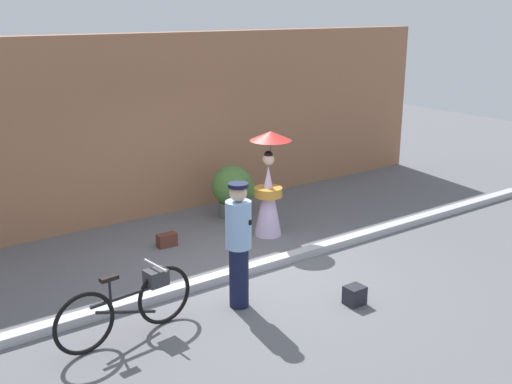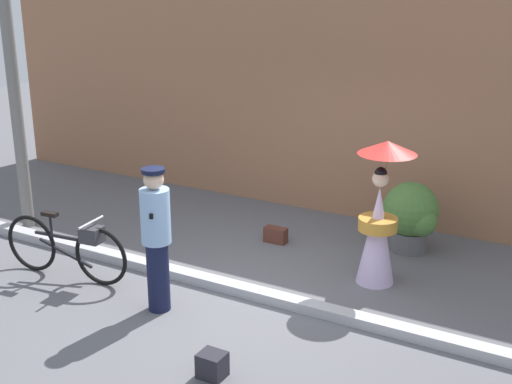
% 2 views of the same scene
% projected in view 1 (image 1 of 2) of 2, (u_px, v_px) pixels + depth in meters
% --- Properties ---
extents(ground_plane, '(30.00, 30.00, 0.00)m').
position_uv_depth(ground_plane, '(248.00, 273.00, 9.33)').
color(ground_plane, slate).
extents(building_wall, '(14.00, 0.40, 3.42)m').
position_uv_depth(building_wall, '(143.00, 127.00, 11.51)').
color(building_wall, '#9E6B4C').
rests_on(building_wall, ground_plane).
extents(sidewalk_curb, '(14.00, 0.20, 0.12)m').
position_uv_depth(sidewalk_curb, '(248.00, 269.00, 9.32)').
color(sidewalk_curb, '#B2B2B7').
rests_on(sidewalk_curb, ground_plane).
extents(bicycle_near_officer, '(1.86, 0.48, 0.87)m').
position_uv_depth(bicycle_near_officer, '(131.00, 303.00, 7.43)').
color(bicycle_near_officer, black).
rests_on(bicycle_near_officer, ground_plane).
extents(person_officer, '(0.34, 0.36, 1.72)m').
position_uv_depth(person_officer, '(239.00, 242.00, 8.04)').
color(person_officer, '#141938').
rests_on(person_officer, ground_plane).
extents(person_with_parasol, '(0.72, 0.72, 1.85)m').
position_uv_depth(person_with_parasol, '(269.00, 186.00, 10.66)').
color(person_with_parasol, silver).
rests_on(person_with_parasol, ground_plane).
extents(potted_plant_by_door, '(0.80, 0.78, 1.00)m').
position_uv_depth(potted_plant_by_door, '(234.00, 189.00, 11.73)').
color(potted_plant_by_door, '#59595B').
rests_on(potted_plant_by_door, ground_plane).
extents(backpack_on_pavement, '(0.26, 0.23, 0.26)m').
position_uv_depth(backpack_on_pavement, '(355.00, 295.00, 8.31)').
color(backpack_on_pavement, '#26262D').
rests_on(backpack_on_pavement, ground_plane).
extents(backpack_spare, '(0.33, 0.16, 0.23)m').
position_uv_depth(backpack_spare, '(167.00, 240.00, 10.33)').
color(backpack_spare, '#592D23').
rests_on(backpack_spare, ground_plane).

